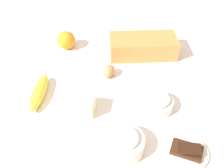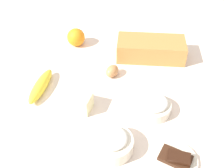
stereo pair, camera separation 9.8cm
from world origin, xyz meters
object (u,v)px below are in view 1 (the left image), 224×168
object	(u,v)px
flour_bowl	(124,142)
orange_fruit	(66,40)
butter_block	(81,105)
egg_near_butter	(109,71)
chocolate_plate	(187,151)
banana	(39,92)
loaf_pan	(143,46)
sugar_bowl	(156,101)

from	to	relation	value
flour_bowl	orange_fruit	xyz separation A→B (m)	(-0.30, 0.50, 0.01)
butter_block	egg_near_butter	distance (m)	0.21
flour_bowl	egg_near_butter	distance (m)	0.35
flour_bowl	orange_fruit	bearing A→B (deg)	121.20
chocolate_plate	banana	bearing A→B (deg)	160.69
flour_bowl	butter_block	size ratio (longest dim) A/B	1.38
flour_bowl	chocolate_plate	xyz separation A→B (m)	(0.18, 0.01, -0.02)
loaf_pan	butter_block	xyz separation A→B (m)	(-0.19, -0.37, -0.01)
orange_fruit	egg_near_butter	bearing A→B (deg)	-38.46
flour_bowl	sugar_bowl	bearing A→B (deg)	63.77
orange_fruit	butter_block	bearing A→B (deg)	-68.22
sugar_bowl	orange_fruit	size ratio (longest dim) A/B	1.52
orange_fruit	egg_near_butter	world-z (taller)	orange_fruit
sugar_bowl	chocolate_plate	world-z (taller)	sugar_bowl
butter_block	egg_near_butter	size ratio (longest dim) A/B	1.47
flour_bowl	banana	world-z (taller)	flour_bowl
banana	chocolate_plate	bearing A→B (deg)	-19.31
flour_bowl	chocolate_plate	size ratio (longest dim) A/B	0.96
flour_bowl	butter_block	world-z (taller)	flour_bowl
butter_block	loaf_pan	bearing A→B (deg)	62.90
sugar_bowl	egg_near_butter	size ratio (longest dim) A/B	1.97
banana	sugar_bowl	bearing A→B (deg)	0.08
orange_fruit	butter_block	world-z (taller)	orange_fruit
banana	orange_fruit	size ratio (longest dim) A/B	2.40
loaf_pan	sugar_bowl	distance (m)	0.32
flour_bowl	banana	distance (m)	0.37
orange_fruit	butter_block	size ratio (longest dim) A/B	0.88
banana	orange_fruit	bearing A→B (deg)	86.79
loaf_pan	sugar_bowl	bearing A→B (deg)	-89.79
loaf_pan	sugar_bowl	size ratio (longest dim) A/B	2.49
sugar_bowl	banana	xyz separation A→B (m)	(-0.41, -0.00, -0.01)
banana	chocolate_plate	distance (m)	0.54
egg_near_butter	sugar_bowl	bearing A→B (deg)	-39.05
banana	egg_near_butter	world-z (taller)	egg_near_butter
flour_bowl	sugar_bowl	world-z (taller)	flour_bowl
butter_block	egg_near_butter	world-z (taller)	butter_block
flour_bowl	sugar_bowl	distance (m)	0.21
sugar_bowl	chocolate_plate	distance (m)	0.20
butter_block	orange_fruit	bearing A→B (deg)	111.78
loaf_pan	chocolate_plate	world-z (taller)	loaf_pan
loaf_pan	egg_near_butter	distance (m)	0.21
banana	flour_bowl	bearing A→B (deg)	-29.82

